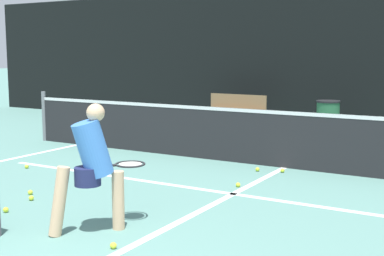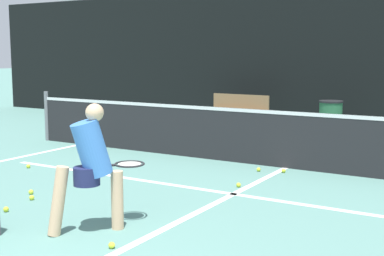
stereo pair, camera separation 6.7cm
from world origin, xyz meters
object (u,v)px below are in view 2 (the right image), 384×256
Objects in this scene: player_practicing at (91,163)px; parked_car at (303,98)px; trash_bin at (330,119)px; courtside_bench at (239,110)px.

parked_car reaches higher than player_practicing.
parked_car reaches higher than trash_bin.
trash_bin is at bearing -60.94° from parked_car.
courtside_bench is 3.12m from parked_car.
courtside_bench is (-2.08, 7.80, -0.28)m from player_practicing.
courtside_bench is 1.89× the size of trash_bin.
player_practicing is 7.74m from trash_bin.
trash_bin is at bearing -0.02° from courtside_bench.
player_practicing is 8.08m from courtside_bench.
player_practicing is at bearing -73.47° from courtside_bench.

